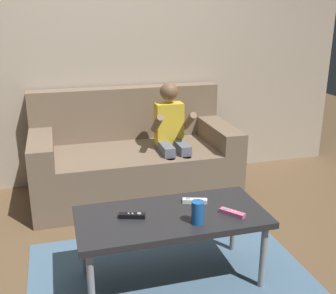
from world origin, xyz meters
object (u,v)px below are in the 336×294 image
(couch, at_px, (133,159))
(person_seated_on_couch, at_px, (172,135))
(game_remote_pink_far_corner, at_px, (232,213))
(soda_can, at_px, (198,212))
(game_remote_white_near_edge, at_px, (195,201))
(coffee_table, at_px, (172,221))
(game_remote_black_center, at_px, (132,216))

(couch, distance_m, person_seated_on_couch, 0.41)
(game_remote_pink_far_corner, distance_m, soda_can, 0.22)
(person_seated_on_couch, relative_size, soda_can, 7.63)
(couch, relative_size, game_remote_white_near_edge, 11.11)
(couch, xyz_separation_m, coffee_table, (-0.03, -1.23, 0.08))
(couch, xyz_separation_m, game_remote_black_center, (-0.24, -1.22, 0.13))
(game_remote_pink_far_corner, bearing_deg, coffee_table, 162.82)
(coffee_table, bearing_deg, game_remote_white_near_edge, 30.55)
(game_remote_white_near_edge, distance_m, soda_can, 0.24)
(game_remote_black_center, distance_m, game_remote_pink_far_corner, 0.54)
(game_remote_white_near_edge, bearing_deg, couch, 96.97)
(person_seated_on_couch, distance_m, game_remote_white_near_edge, 0.98)
(person_seated_on_couch, relative_size, coffee_table, 0.91)
(couch, xyz_separation_m, person_seated_on_couch, (0.28, -0.18, 0.24))
(game_remote_white_near_edge, distance_m, game_remote_black_center, 0.39)
(couch, relative_size, person_seated_on_couch, 1.72)
(couch, bearing_deg, game_remote_pink_far_corner, -77.98)
(game_remote_white_near_edge, height_order, game_remote_black_center, same)
(game_remote_black_center, bearing_deg, game_remote_pink_far_corner, -12.32)
(coffee_table, bearing_deg, couch, 88.76)
(game_remote_white_near_edge, bearing_deg, person_seated_on_couch, 81.63)
(game_remote_black_center, height_order, soda_can, soda_can)
(couch, height_order, game_remote_white_near_edge, couch)
(game_remote_white_near_edge, height_order, soda_can, soda_can)
(couch, height_order, game_remote_pink_far_corner, couch)
(game_remote_pink_far_corner, bearing_deg, soda_can, -170.88)
(person_seated_on_couch, bearing_deg, soda_can, -99.81)
(game_remote_black_center, relative_size, soda_can, 1.18)
(couch, relative_size, coffee_table, 1.57)
(coffee_table, relative_size, soda_can, 8.39)
(game_remote_pink_far_corner, relative_size, soda_can, 1.09)
(game_remote_white_near_edge, bearing_deg, game_remote_pink_far_corner, -53.28)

